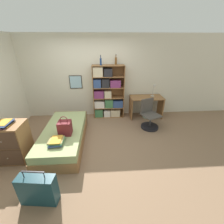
% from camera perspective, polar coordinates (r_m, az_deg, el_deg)
% --- Properties ---
extents(ground_plane, '(14.00, 14.00, 0.00)m').
position_cam_1_polar(ground_plane, '(4.00, -8.37, -11.25)').
color(ground_plane, '#84664C').
extents(wall_back, '(10.00, 0.09, 2.60)m').
position_cam_1_polar(wall_back, '(5.02, -8.01, 12.83)').
color(wall_back, beige).
rests_on(wall_back, ground_plane).
extents(bed, '(0.96, 2.03, 0.43)m').
position_cam_1_polar(bed, '(4.00, -17.68, -8.60)').
color(bed, olive).
rests_on(bed, ground_plane).
extents(handbag, '(0.28, 0.25, 0.45)m').
position_cam_1_polar(handbag, '(3.58, -17.49, -5.76)').
color(handbag, maroon).
rests_on(handbag, bed).
extents(book_stack_on_bed, '(0.33, 0.38, 0.10)m').
position_cam_1_polar(book_stack_on_bed, '(3.39, -20.50, -10.42)').
color(book_stack_on_bed, '#99894C').
rests_on(book_stack_on_bed, bed).
extents(suitcase, '(0.60, 0.26, 0.65)m').
position_cam_1_polar(suitcase, '(2.89, -26.31, -25.00)').
color(suitcase, '#143842').
rests_on(suitcase, ground_plane).
extents(dresser, '(0.62, 0.55, 0.86)m').
position_cam_1_polar(dresser, '(3.88, -33.84, -9.49)').
color(dresser, olive).
rests_on(dresser, ground_plane).
extents(magazine_pile_on_dresser, '(0.29, 0.38, 0.08)m').
position_cam_1_polar(magazine_pile_on_dresser, '(3.65, -35.91, -3.66)').
color(magazine_pile_on_dresser, '#7A336B').
rests_on(magazine_pile_on_dresser, dresser).
extents(bookcase, '(0.99, 0.33, 1.72)m').
position_cam_1_polar(bookcase, '(4.93, -2.05, 6.74)').
color(bookcase, olive).
rests_on(bookcase, ground_plane).
extents(bottle_green, '(0.06, 0.06, 0.29)m').
position_cam_1_polar(bottle_green, '(4.66, -4.30, 18.67)').
color(bottle_green, navy).
rests_on(bottle_green, bookcase).
extents(bottle_brown, '(0.06, 0.06, 0.30)m').
position_cam_1_polar(bottle_brown, '(4.77, 1.50, 18.94)').
color(bottle_brown, brown).
rests_on(bottle_brown, bookcase).
extents(desk, '(1.06, 0.56, 0.71)m').
position_cam_1_polar(desk, '(5.14, 12.84, 3.26)').
color(desk, olive).
rests_on(desk, ground_plane).
extents(desk_lamp, '(0.18, 0.13, 0.45)m').
position_cam_1_polar(desk_lamp, '(5.11, 15.83, 9.04)').
color(desk_lamp, '#ADA89E').
rests_on(desk_lamp, desk).
extents(desk_chair, '(0.61, 0.61, 0.86)m').
position_cam_1_polar(desk_chair, '(4.60, 14.02, -2.67)').
color(desk_chair, black).
rests_on(desk_chair, ground_plane).
extents(waste_bin, '(0.26, 0.26, 0.25)m').
position_cam_1_polar(waste_bin, '(5.25, 13.11, -0.66)').
color(waste_bin, '#99C1B2').
rests_on(waste_bin, ground_plane).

